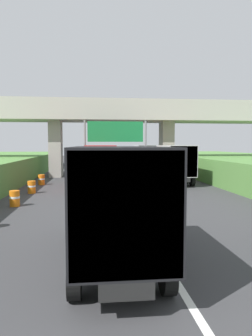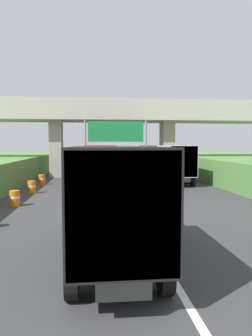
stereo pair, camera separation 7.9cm
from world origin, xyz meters
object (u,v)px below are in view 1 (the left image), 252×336
object	(u,v)px
truck_black	(115,197)
truck_silver	(143,156)
construction_barrel_3	(32,187)
truck_orange	(173,162)
truck_red	(100,164)
overhead_highway_sign	(115,136)
construction_barrel_4	(41,180)
construction_barrel_2	(15,198)

from	to	relation	value
truck_black	truck_silver	xyz separation A→B (m)	(6.34, 34.09, 0.00)
truck_silver	construction_barrel_3	distance (m)	23.41
truck_orange	truck_red	world-z (taller)	same
truck_red	overhead_highway_sign	bearing A→B (deg)	66.41
truck_silver	truck_orange	bearing A→B (deg)	-89.06
overhead_highway_sign	truck_black	xyz separation A→B (m)	(-1.47, -20.14, -2.36)
truck_orange	construction_barrel_4	bearing A→B (deg)	-179.61
truck_silver	construction_barrel_4	world-z (taller)	truck_silver
truck_red	construction_barrel_2	bearing A→B (deg)	-123.02
truck_silver	construction_barrel_3	world-z (taller)	truck_silver
truck_black	truck_silver	world-z (taller)	same
truck_silver	construction_barrel_4	distance (m)	19.42
overhead_highway_sign	construction_barrel_4	world-z (taller)	overhead_highway_sign
truck_black	construction_barrel_3	size ratio (longest dim) A/B	8.11
overhead_highway_sign	construction_barrel_2	world-z (taller)	overhead_highway_sign
truck_red	construction_barrel_2	size ratio (longest dim) A/B	8.11
truck_black	truck_red	size ratio (longest dim) A/B	1.00
overhead_highway_sign	construction_barrel_2	size ratio (longest dim) A/B	6.53
overhead_highway_sign	truck_black	size ratio (longest dim) A/B	0.81
construction_barrel_2	truck_orange	bearing A→B (deg)	39.63
overhead_highway_sign	construction_barrel_2	bearing A→B (deg)	-120.19
construction_barrel_2	construction_barrel_3	distance (m)	4.79
construction_barrel_3	truck_orange	bearing A→B (deg)	22.70
construction_barrel_4	overhead_highway_sign	bearing A→B (deg)	14.10
truck_orange	construction_barrel_3	xyz separation A→B (m)	(-11.65, -4.87, -1.47)
truck_silver	construction_barrel_4	size ratio (longest dim) A/B	8.11
overhead_highway_sign	truck_black	bearing A→B (deg)	-94.17
truck_red	construction_barrel_3	bearing A→B (deg)	-150.00
overhead_highway_sign	truck_red	bearing A→B (deg)	-113.59
truck_orange	truck_black	bearing A→B (deg)	-109.57
truck_orange	truck_red	distance (m)	7.00
construction_barrel_4	construction_barrel_3	bearing A→B (deg)	-89.09
truck_black	overhead_highway_sign	bearing A→B (deg)	85.83
construction_barrel_2	truck_silver	bearing A→B (deg)	65.62
truck_red	construction_barrel_4	size ratio (longest dim) A/B	8.11
overhead_highway_sign	truck_silver	world-z (taller)	overhead_highway_sign
truck_red	construction_barrel_3	xyz separation A→B (m)	(-4.95, -2.86, -1.47)
overhead_highway_sign	truck_orange	xyz separation A→B (m)	(5.13, -1.58, -2.36)
truck_silver	construction_barrel_2	world-z (taller)	truck_silver
overhead_highway_sign	truck_orange	distance (m)	5.86
truck_black	truck_orange	xyz separation A→B (m)	(6.60, 18.56, 0.00)
overhead_highway_sign	construction_barrel_3	bearing A→B (deg)	-135.30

